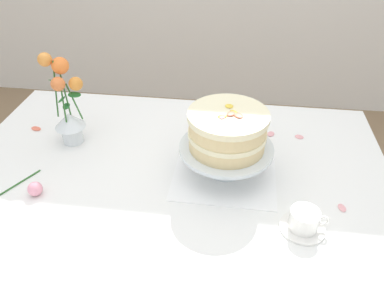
# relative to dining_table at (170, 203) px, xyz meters

# --- Properties ---
(dining_table) EXTENTS (1.40, 1.00, 0.74)m
(dining_table) POSITION_rel_dining_table_xyz_m (0.00, 0.00, 0.00)
(dining_table) COLOR white
(dining_table) RESTS_ON ground
(linen_napkin) EXTENTS (0.32, 0.32, 0.00)m
(linen_napkin) POSITION_rel_dining_table_xyz_m (0.17, 0.07, 0.09)
(linen_napkin) COLOR white
(linen_napkin) RESTS_ON dining_table
(cake_stand) EXTENTS (0.29, 0.29, 0.10)m
(cake_stand) POSITION_rel_dining_table_xyz_m (0.17, 0.07, 0.18)
(cake_stand) COLOR silver
(cake_stand) RESTS_ON linen_napkin
(layer_cake) EXTENTS (0.24, 0.24, 0.12)m
(layer_cake) POSITION_rel_dining_table_xyz_m (0.17, 0.07, 0.25)
(layer_cake) COLOR beige
(layer_cake) RESTS_ON cake_stand
(flower_vase) EXTENTS (0.14, 0.11, 0.33)m
(flower_vase) POSITION_rel_dining_table_xyz_m (-0.38, 0.17, 0.23)
(flower_vase) COLOR silver
(flower_vase) RESTS_ON dining_table
(teacup) EXTENTS (0.13, 0.12, 0.06)m
(teacup) POSITION_rel_dining_table_xyz_m (0.39, -0.14, 0.12)
(teacup) COLOR white
(teacup) RESTS_ON dining_table
(fallen_rose) EXTENTS (0.13, 0.13, 0.04)m
(fallen_rose) POSITION_rel_dining_table_xyz_m (-0.38, -0.11, 0.11)
(fallen_rose) COLOR #2D6028
(fallen_rose) RESTS_ON dining_table
(loose_petal_0) EXTENTS (0.03, 0.04, 0.01)m
(loose_petal_0) POSITION_rel_dining_table_xyz_m (0.51, -0.05, 0.09)
(loose_petal_0) COLOR pink
(loose_petal_0) RESTS_ON dining_table
(loose_petal_1) EXTENTS (0.04, 0.04, 0.00)m
(loose_petal_1) POSITION_rel_dining_table_xyz_m (0.43, 0.30, 0.09)
(loose_petal_1) COLOR pink
(loose_petal_1) RESTS_ON dining_table
(loose_petal_2) EXTENTS (0.05, 0.04, 0.00)m
(loose_petal_2) POSITION_rel_dining_table_xyz_m (-0.55, 0.23, 0.09)
(loose_petal_2) COLOR #E56B51
(loose_petal_2) RESTS_ON dining_table
(loose_petal_3) EXTENTS (0.03, 0.04, 0.00)m
(loose_petal_3) POSITION_rel_dining_table_xyz_m (0.32, 0.31, 0.09)
(loose_petal_3) COLOR pink
(loose_petal_3) RESTS_ON dining_table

